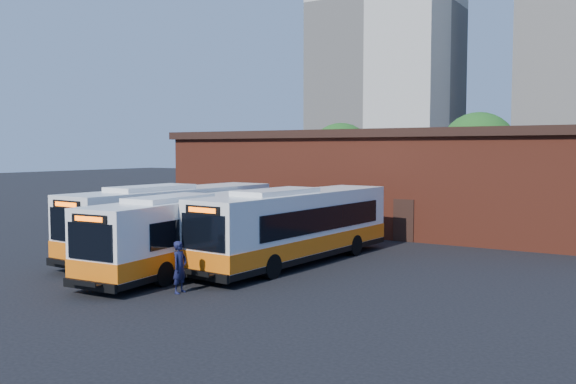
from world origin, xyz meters
The scene contains 9 objects.
ground centered at (0.00, 0.00, 0.00)m, with size 220.00×220.00×0.00m, color black.
bus_west centered at (-5.17, 4.07, 1.58)m, with size 3.27×12.92×3.49m.
bus_midwest centered at (-1.99, 1.63, 1.50)m, with size 3.22×12.22×3.30m.
bus_mideast centered at (1.16, 5.25, 1.58)m, with size 3.56×12.89×3.47m.
transit_worker centered at (0.57, -2.00, 0.95)m, with size 0.69×0.45×1.90m, color #131538.
depot_building centered at (0.00, 20.00, 3.26)m, with size 28.60×12.60×6.40m.
tree_west centered at (-10.00, 32.00, 4.64)m, with size 6.00×6.00×7.65m.
tree_mid centered at (2.00, 34.00, 5.08)m, with size 6.56×6.56×8.36m.
tower_left centered at (-22.00, 72.00, 27.84)m, with size 20.00×18.00×56.20m.
Camera 1 is at (15.32, -18.50, 5.20)m, focal length 38.00 mm.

